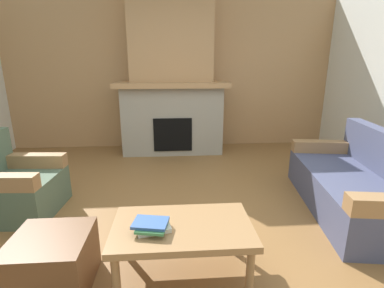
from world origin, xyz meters
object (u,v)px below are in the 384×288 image
armchair (14,187)px  coffee_table (182,231)px  fireplace (172,85)px  couch (357,185)px  ottoman (53,262)px

armchair → coffee_table: bearing=-32.1°
coffee_table → fireplace: bearing=90.8°
armchair → coffee_table: 2.04m
coffee_table → armchair: bearing=147.9°
fireplace → couch: (1.94, -2.38, -0.88)m
armchair → ottoman: armchair is taller
couch → armchair: same height
couch → armchair: bearing=176.6°
couch → coffee_table: 2.09m
armchair → ottoman: (0.81, -1.13, -0.09)m
couch → armchair: (-3.62, 0.22, 0.01)m
fireplace → ottoman: (-0.87, -3.29, -0.96)m
ottoman → coffee_table: bearing=2.7°
fireplace → ottoman: bearing=-104.8°
couch → armchair: size_ratio=2.24×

